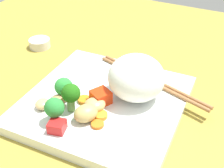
# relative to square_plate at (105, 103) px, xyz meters

# --- Properties ---
(ground_plane) EXTENTS (1.10, 1.10, 0.02)m
(ground_plane) POSITION_rel_square_plate_xyz_m (0.00, 0.00, -0.02)
(ground_plane) COLOR olive
(square_plate) EXTENTS (0.27, 0.27, 0.02)m
(square_plate) POSITION_rel_square_plate_xyz_m (0.00, 0.00, 0.00)
(square_plate) COLOR white
(square_plate) RESTS_ON ground_plane
(rice_mound) EXTENTS (0.14, 0.14, 0.08)m
(rice_mound) POSITION_rel_square_plate_xyz_m (0.03, -0.04, 0.05)
(rice_mound) COLOR white
(rice_mound) RESTS_ON square_plate
(broccoli_floret_0) EXTENTS (0.03, 0.03, 0.05)m
(broccoli_floret_0) POSITION_rel_square_plate_xyz_m (-0.05, 0.03, 0.04)
(broccoli_floret_0) COLOR #6E9E50
(broccoli_floret_0) RESTS_ON square_plate
(broccoli_floret_1) EXTENTS (0.03, 0.03, 0.04)m
(broccoli_floret_1) POSITION_rel_square_plate_xyz_m (-0.09, 0.04, 0.04)
(broccoli_floret_1) COLOR #5EA044
(broccoli_floret_1) RESTS_ON square_plate
(broccoli_floret_2) EXTENTS (0.03, 0.03, 0.04)m
(broccoli_floret_2) POSITION_rel_square_plate_xyz_m (-0.03, 0.06, 0.03)
(broccoli_floret_2) COLOR #7FBF58
(broccoli_floret_2) RESTS_ON square_plate
(carrot_slice_0) EXTENTS (0.02, 0.02, 0.01)m
(carrot_slice_0) POSITION_rel_square_plate_xyz_m (-0.07, -0.02, 0.01)
(carrot_slice_0) COLOR orange
(carrot_slice_0) RESTS_ON square_plate
(carrot_slice_1) EXTENTS (0.02, 0.02, 0.01)m
(carrot_slice_1) POSITION_rel_square_plate_xyz_m (-0.05, -0.02, 0.01)
(carrot_slice_1) COLOR orange
(carrot_slice_1) RESTS_ON square_plate
(carrot_slice_2) EXTENTS (0.03, 0.03, 0.01)m
(carrot_slice_2) POSITION_rel_square_plate_xyz_m (-0.02, 0.03, 0.01)
(carrot_slice_2) COLOR orange
(carrot_slice_2) RESTS_ON square_plate
(pepper_chunk_0) EXTENTS (0.03, 0.03, 0.02)m
(pepper_chunk_0) POSITION_rel_square_plate_xyz_m (-0.10, 0.03, 0.02)
(pepper_chunk_0) COLOR red
(pepper_chunk_0) RESTS_ON square_plate
(pepper_chunk_1) EXTENTS (0.04, 0.04, 0.02)m
(pepper_chunk_1) POSITION_rel_square_plate_xyz_m (-0.01, -0.00, 0.02)
(pepper_chunk_1) COLOR red
(pepper_chunk_1) RESTS_ON square_plate
(chicken_piece_0) EXTENTS (0.05, 0.05, 0.03)m
(chicken_piece_0) POSITION_rel_square_plate_xyz_m (-0.06, 0.00, 0.02)
(chicken_piece_0) COLOR tan
(chicken_piece_0) RESTS_ON square_plate
(chicken_piece_1) EXTENTS (0.03, 0.03, 0.02)m
(chicken_piece_1) POSITION_rel_square_plate_xyz_m (-0.07, 0.08, 0.02)
(chicken_piece_1) COLOR tan
(chicken_piece_1) RESTS_ON square_plate
(chicken_piece_2) EXTENTS (0.03, 0.03, 0.02)m
(chicken_piece_2) POSITION_rel_square_plate_xyz_m (-0.05, 0.06, 0.02)
(chicken_piece_2) COLOR tan
(chicken_piece_2) RESTS_ON square_plate
(chicken_piece_3) EXTENTS (0.05, 0.05, 0.02)m
(chicken_piece_3) POSITION_rel_square_plate_xyz_m (-0.03, -0.00, 0.02)
(chicken_piece_3) COLOR tan
(chicken_piece_3) RESTS_ON square_plate
(chopstick_pair) EXTENTS (0.09, 0.24, 0.01)m
(chopstick_pair) POSITION_rel_square_plate_xyz_m (0.08, -0.05, 0.01)
(chopstick_pair) COLOR #9E693E
(chopstick_pair) RESTS_ON square_plate
(sauce_cup) EXTENTS (0.05, 0.05, 0.02)m
(sauce_cup) POSITION_rel_square_plate_xyz_m (0.13, 0.24, 0.00)
(sauce_cup) COLOR silver
(sauce_cup) RESTS_ON ground_plane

